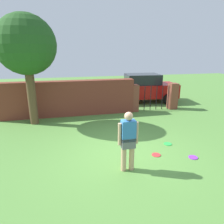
# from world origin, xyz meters

# --- Properties ---
(ground_plane) EXTENTS (40.00, 40.00, 0.00)m
(ground_plane) POSITION_xyz_m (0.00, 0.00, 0.00)
(ground_plane) COLOR #568C3D
(brick_wall) EXTENTS (6.47, 0.50, 1.71)m
(brick_wall) POSITION_xyz_m (-1.50, 4.44, 0.85)
(brick_wall) COLOR brown
(brick_wall) RESTS_ON ground
(tree) EXTENTS (2.39, 2.39, 4.50)m
(tree) POSITION_xyz_m (-3.02, 3.58, 3.25)
(tree) COLOR brown
(tree) RESTS_ON ground
(person) EXTENTS (0.54, 0.22, 1.62)m
(person) POSITION_xyz_m (-0.12, -0.85, 0.90)
(person) COLOR tan
(person) RESTS_ON ground
(fence_gate) EXTENTS (2.68, 0.44, 1.40)m
(fence_gate) POSITION_xyz_m (2.95, 4.44, 0.70)
(fence_gate) COLOR brown
(fence_gate) RESTS_ON ground
(car) EXTENTS (4.32, 2.18, 1.72)m
(car) POSITION_xyz_m (3.01, 6.31, 0.86)
(car) COLOR #A51111
(car) RESTS_ON ground
(frisbee_purple) EXTENTS (0.27, 0.27, 0.02)m
(frisbee_purple) POSITION_xyz_m (1.98, -0.68, 0.01)
(frisbee_purple) COLOR purple
(frisbee_purple) RESTS_ON ground
(frisbee_green) EXTENTS (0.27, 0.27, 0.02)m
(frisbee_green) POSITION_xyz_m (1.69, 0.33, 0.01)
(frisbee_green) COLOR green
(frisbee_green) RESTS_ON ground
(frisbee_red) EXTENTS (0.27, 0.27, 0.02)m
(frisbee_red) POSITION_xyz_m (0.97, -0.29, 0.01)
(frisbee_red) COLOR red
(frisbee_red) RESTS_ON ground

